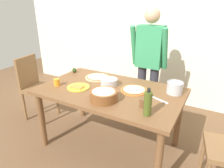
{
  "coord_description": "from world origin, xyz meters",
  "views": [
    {
      "loc": [
        1.04,
        -1.82,
        1.69
      ],
      "look_at": [
        0.0,
        0.05,
        0.81
      ],
      "focal_mm": 32.53,
      "sensor_mm": 36.0,
      "label": 1
    }
  ],
  "objects_px": {
    "dining_table": "(110,97)",
    "person_cook": "(149,60)",
    "cup_orange": "(57,82)",
    "cup_small_brown": "(143,103)",
    "pizza_raw_on_board": "(97,77)",
    "mixing_bowl_steel": "(109,82)",
    "avocado": "(74,70)",
    "popcorn_bowl": "(104,95)",
    "olive_oil_bottle": "(148,103)",
    "chef_knife": "(154,97)",
    "pizza_cooked_on_tray": "(134,90)",
    "plate_with_slice": "(78,87)",
    "chair_wooden_left": "(35,84)",
    "steel_pot": "(175,88)"
  },
  "relations": [
    {
      "from": "dining_table",
      "to": "popcorn_bowl",
      "type": "bearing_deg",
      "value": -73.5
    },
    {
      "from": "chair_wooden_left",
      "to": "person_cook",
      "type": "bearing_deg",
      "value": 24.88
    },
    {
      "from": "pizza_raw_on_board",
      "to": "chef_knife",
      "type": "distance_m",
      "value": 0.85
    },
    {
      "from": "plate_with_slice",
      "to": "steel_pot",
      "type": "height_order",
      "value": "steel_pot"
    },
    {
      "from": "pizza_cooked_on_tray",
      "to": "popcorn_bowl",
      "type": "distance_m",
      "value": 0.4
    },
    {
      "from": "popcorn_bowl",
      "to": "olive_oil_bottle",
      "type": "xyz_separation_m",
      "value": [
        0.48,
        -0.06,
        0.05
      ]
    },
    {
      "from": "mixing_bowl_steel",
      "to": "popcorn_bowl",
      "type": "bearing_deg",
      "value": -67.97
    },
    {
      "from": "cup_orange",
      "to": "pizza_cooked_on_tray",
      "type": "bearing_deg",
      "value": 19.59
    },
    {
      "from": "plate_with_slice",
      "to": "avocado",
      "type": "distance_m",
      "value": 0.55
    },
    {
      "from": "dining_table",
      "to": "pizza_raw_on_board",
      "type": "relative_size",
      "value": 5.18
    },
    {
      "from": "chef_knife",
      "to": "cup_orange",
      "type": "bearing_deg",
      "value": -167.43
    },
    {
      "from": "chair_wooden_left",
      "to": "cup_orange",
      "type": "bearing_deg",
      "value": -19.94
    },
    {
      "from": "pizza_raw_on_board",
      "to": "popcorn_bowl",
      "type": "xyz_separation_m",
      "value": [
        0.4,
        -0.5,
        0.05
      ]
    },
    {
      "from": "popcorn_bowl",
      "to": "pizza_cooked_on_tray",
      "type": "bearing_deg",
      "value": 63.93
    },
    {
      "from": "pizza_raw_on_board",
      "to": "popcorn_bowl",
      "type": "height_order",
      "value": "popcorn_bowl"
    },
    {
      "from": "dining_table",
      "to": "cup_orange",
      "type": "height_order",
      "value": "cup_orange"
    },
    {
      "from": "mixing_bowl_steel",
      "to": "cup_orange",
      "type": "height_order",
      "value": "cup_orange"
    },
    {
      "from": "person_cook",
      "to": "cup_orange",
      "type": "height_order",
      "value": "person_cook"
    },
    {
      "from": "dining_table",
      "to": "person_cook",
      "type": "xyz_separation_m",
      "value": [
        0.18,
        0.76,
        0.27
      ]
    },
    {
      "from": "pizza_cooked_on_tray",
      "to": "cup_orange",
      "type": "distance_m",
      "value": 0.91
    },
    {
      "from": "plate_with_slice",
      "to": "olive_oil_bottle",
      "type": "height_order",
      "value": "olive_oil_bottle"
    },
    {
      "from": "avocado",
      "to": "plate_with_slice",
      "type": "bearing_deg",
      "value": -46.65
    },
    {
      "from": "person_cook",
      "to": "cup_orange",
      "type": "xyz_separation_m",
      "value": [
        -0.78,
        -0.96,
        -0.14
      ]
    },
    {
      "from": "pizza_cooked_on_tray",
      "to": "mixing_bowl_steel",
      "type": "relative_size",
      "value": 1.48
    },
    {
      "from": "popcorn_bowl",
      "to": "chef_knife",
      "type": "relative_size",
      "value": 1.0
    },
    {
      "from": "chair_wooden_left",
      "to": "mixing_bowl_steel",
      "type": "xyz_separation_m",
      "value": [
        1.25,
        0.05,
        0.26
      ]
    },
    {
      "from": "pizza_cooked_on_tray",
      "to": "avocado",
      "type": "bearing_deg",
      "value": 170.51
    },
    {
      "from": "pizza_cooked_on_tray",
      "to": "avocado",
      "type": "xyz_separation_m",
      "value": [
        -0.97,
        0.16,
        0.03
      ]
    },
    {
      "from": "dining_table",
      "to": "avocado",
      "type": "bearing_deg",
      "value": 159.9
    },
    {
      "from": "pizza_cooked_on_tray",
      "to": "dining_table",
      "type": "bearing_deg",
      "value": -158.25
    },
    {
      "from": "pizza_raw_on_board",
      "to": "popcorn_bowl",
      "type": "bearing_deg",
      "value": -51.26
    },
    {
      "from": "pizza_cooked_on_tray",
      "to": "cup_small_brown",
      "type": "relative_size",
      "value": 3.47
    },
    {
      "from": "olive_oil_bottle",
      "to": "cup_orange",
      "type": "bearing_deg",
      "value": 174.33
    },
    {
      "from": "popcorn_bowl",
      "to": "avocado",
      "type": "xyz_separation_m",
      "value": [
        -0.79,
        0.52,
        -0.03
      ]
    },
    {
      "from": "plate_with_slice",
      "to": "cup_orange",
      "type": "distance_m",
      "value": 0.27
    },
    {
      "from": "cup_orange",
      "to": "cup_small_brown",
      "type": "xyz_separation_m",
      "value": [
        1.07,
        0.01,
        0.0
      ]
    },
    {
      "from": "mixing_bowl_steel",
      "to": "chef_knife",
      "type": "height_order",
      "value": "mixing_bowl_steel"
    },
    {
      "from": "chair_wooden_left",
      "to": "steel_pot",
      "type": "relative_size",
      "value": 5.48
    },
    {
      "from": "person_cook",
      "to": "steel_pot",
      "type": "bearing_deg",
      "value": -46.47
    },
    {
      "from": "plate_with_slice",
      "to": "olive_oil_bottle",
      "type": "relative_size",
      "value": 1.02
    },
    {
      "from": "avocado",
      "to": "person_cook",
      "type": "bearing_deg",
      "value": 28.74
    },
    {
      "from": "popcorn_bowl",
      "to": "cup_orange",
      "type": "height_order",
      "value": "popcorn_bowl"
    },
    {
      "from": "cup_small_brown",
      "to": "avocado",
      "type": "bearing_deg",
      "value": 158.85
    },
    {
      "from": "cup_orange",
      "to": "avocado",
      "type": "xyz_separation_m",
      "value": [
        -0.12,
        0.47,
        -0.01
      ]
    },
    {
      "from": "cup_orange",
      "to": "avocado",
      "type": "height_order",
      "value": "cup_orange"
    },
    {
      "from": "person_cook",
      "to": "olive_oil_bottle",
      "type": "relative_size",
      "value": 6.33
    },
    {
      "from": "pizza_raw_on_board",
      "to": "mixing_bowl_steel",
      "type": "distance_m",
      "value": 0.29
    },
    {
      "from": "pizza_cooked_on_tray",
      "to": "olive_oil_bottle",
      "type": "bearing_deg",
      "value": -53.94
    },
    {
      "from": "cup_small_brown",
      "to": "mixing_bowl_steel",
      "type": "bearing_deg",
      "value": 150.68
    },
    {
      "from": "olive_oil_bottle",
      "to": "chef_knife",
      "type": "xyz_separation_m",
      "value": [
        -0.06,
        0.36,
        -0.11
      ]
    }
  ]
}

